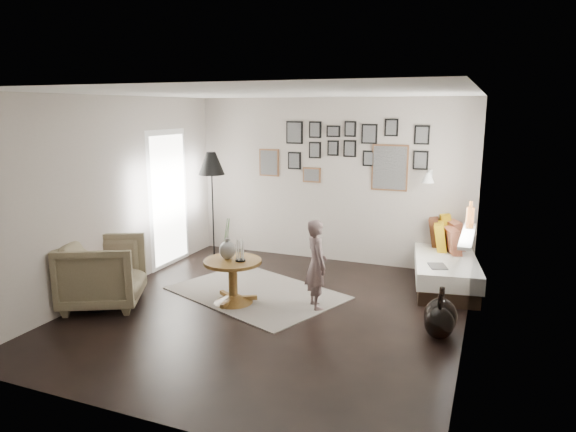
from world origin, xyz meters
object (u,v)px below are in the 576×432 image
at_px(pedestal_table, 233,283).
at_px(floor_lamp, 212,168).
at_px(armchair, 103,273).
at_px(daybed, 446,263).
at_px(child, 316,264).
at_px(vase, 227,247).
at_px(demijohn_large, 441,316).
at_px(magazine_basket, 99,294).
at_px(demijohn_small, 439,322).

relative_size(pedestal_table, floor_lamp, 0.41).
relative_size(armchair, floor_lamp, 0.53).
bearing_deg(daybed, child, -141.16).
distance_m(vase, demijohn_large, 2.66).
xyz_separation_m(vase, magazine_basket, (-1.39, -0.79, -0.55)).
bearing_deg(floor_lamp, child, -30.09).
height_order(daybed, armchair, daybed).
bearing_deg(vase, armchair, -153.81).
height_order(pedestal_table, demijohn_large, pedestal_table).
xyz_separation_m(floor_lamp, magazine_basket, (-0.31, -2.29, -1.34)).
distance_m(armchair, child, 2.66).
distance_m(vase, daybed, 3.11).
height_order(pedestal_table, vase, vase).
xyz_separation_m(magazine_basket, demijohn_large, (4.00, 0.81, 0.03)).
bearing_deg(magazine_basket, demijohn_small, 9.83).
xyz_separation_m(armchair, floor_lamp, (0.31, 2.18, 1.09)).
relative_size(vase, child, 0.46).
relative_size(floor_lamp, demijohn_small, 3.60).
relative_size(armchair, magazine_basket, 2.55).
distance_m(daybed, child, 2.11).
bearing_deg(child, floor_lamp, 22.70).
height_order(pedestal_table, child, child).
bearing_deg(pedestal_table, child, 13.89).
relative_size(daybed, armchair, 2.11).
height_order(armchair, floor_lamp, floor_lamp).
bearing_deg(magazine_basket, floor_lamp, 82.27).
bearing_deg(armchair, pedestal_table, -93.22).
bearing_deg(child, pedestal_table, 66.68).
height_order(daybed, demijohn_small, daybed).
bearing_deg(daybed, armchair, -156.85).
bearing_deg(daybed, demijohn_small, -95.96).
distance_m(magazine_basket, demijohn_large, 4.08).
xyz_separation_m(pedestal_table, vase, (-0.08, 0.02, 0.47)).
distance_m(floor_lamp, magazine_basket, 2.67).
distance_m(magazine_basket, child, 2.72).
bearing_deg(floor_lamp, pedestal_table, -52.65).
relative_size(magazine_basket, demijohn_small, 0.75).
bearing_deg(demijohn_small, floor_lamp, 156.64).
height_order(floor_lamp, child, floor_lamp).
relative_size(vase, armchair, 0.55).
distance_m(magazine_basket, demijohn_small, 4.06).
bearing_deg(pedestal_table, demijohn_large, 0.96).
bearing_deg(child, magazine_basket, 75.14).
distance_m(daybed, floor_lamp, 3.79).
height_order(magazine_basket, child, child).
height_order(floor_lamp, demijohn_large, floor_lamp).
bearing_deg(demijohn_large, vase, -179.51).
bearing_deg(pedestal_table, daybed, 36.87).
bearing_deg(vase, magazine_basket, -150.32).
xyz_separation_m(pedestal_table, magazine_basket, (-1.47, -0.77, -0.08)).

